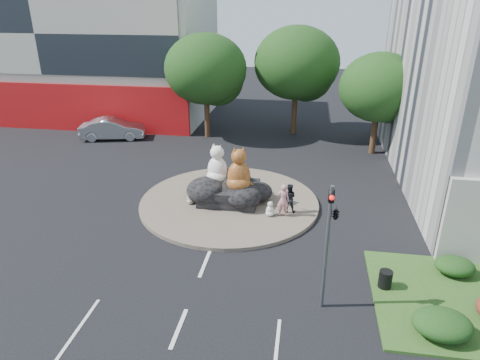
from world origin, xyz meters
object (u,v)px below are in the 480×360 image
(pedestrian_pink, at_px, (283,200))
(pedestrian_dark, at_px, (289,198))
(parked_car, at_px, (113,129))
(kitten_calico, at_px, (190,197))
(kitten_white, at_px, (270,208))
(cat_tabby, at_px, (239,168))
(litter_bin, at_px, (385,279))
(cat_white, at_px, (217,163))

(pedestrian_pink, distance_m, pedestrian_dark, 0.56)
(parked_car, bearing_deg, kitten_calico, -153.01)
(kitten_white, relative_size, pedestrian_dark, 0.52)
(parked_car, bearing_deg, cat_tabby, -144.94)
(cat_tabby, xyz_separation_m, kitten_white, (1.82, -1.09, -1.69))
(kitten_calico, height_order, kitten_white, kitten_white)
(pedestrian_dark, relative_size, parked_car, 0.31)
(parked_car, height_order, litter_bin, parked_car)
(kitten_white, height_order, pedestrian_dark, pedestrian_dark)
(kitten_calico, bearing_deg, cat_tabby, 24.21)
(parked_car, relative_size, litter_bin, 7.09)
(cat_tabby, distance_m, pedestrian_pink, 2.93)
(litter_bin, bearing_deg, kitten_calico, 148.38)
(pedestrian_dark, xyz_separation_m, litter_bin, (4.14, -5.72, -0.52))
(cat_tabby, bearing_deg, parked_car, 115.80)
(cat_white, bearing_deg, pedestrian_pink, 2.24)
(cat_tabby, distance_m, kitten_calico, 3.18)
(kitten_calico, relative_size, kitten_white, 0.97)
(cat_tabby, height_order, pedestrian_pink, cat_tabby)
(pedestrian_dark, distance_m, litter_bin, 7.08)
(cat_white, distance_m, litter_bin, 10.95)
(pedestrian_pink, relative_size, pedestrian_dark, 1.11)
(cat_white, height_order, kitten_calico, cat_white)
(kitten_white, bearing_deg, litter_bin, -72.12)
(pedestrian_dark, bearing_deg, litter_bin, 125.94)
(cat_white, xyz_separation_m, pedestrian_dark, (4.10, -1.29, -1.23))
(cat_white, distance_m, cat_tabby, 1.55)
(kitten_calico, xyz_separation_m, parked_car, (-9.43, 10.88, 0.24))
(kitten_white, xyz_separation_m, pedestrian_pink, (0.66, 0.09, 0.47))
(cat_tabby, xyz_separation_m, pedestrian_dark, (2.75, -0.52, -1.31))
(pedestrian_pink, distance_m, litter_bin, 6.88)
(litter_bin, bearing_deg, kitten_white, 134.51)
(pedestrian_dark, height_order, litter_bin, pedestrian_dark)
(kitten_white, height_order, litter_bin, kitten_white)
(litter_bin, bearing_deg, cat_tabby, 137.81)
(kitten_calico, height_order, parked_car, parked_car)
(cat_white, relative_size, parked_car, 0.44)
(litter_bin, bearing_deg, parked_car, 138.55)
(kitten_calico, distance_m, kitten_white, 4.55)
(cat_tabby, height_order, litter_bin, cat_tabby)
(cat_tabby, xyz_separation_m, parked_car, (-12.09, 10.52, -1.46))
(cat_white, relative_size, cat_tabby, 0.94)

